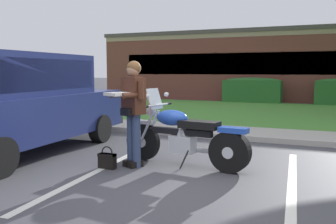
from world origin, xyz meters
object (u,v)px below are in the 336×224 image
object	(u,v)px
parked_suv_adjacent	(17,103)
brick_building	(293,66)
handbag	(107,159)
hedge_left	(252,90)
rider_person	(132,105)
motorcycle	(188,137)

from	to	relation	value
parked_suv_adjacent	brick_building	bearing A→B (deg)	80.33
handbag	hedge_left	xyz separation A→B (m)	(-0.28, 13.32, 0.51)
rider_person	parked_suv_adjacent	bearing A→B (deg)	179.40
rider_person	brick_building	world-z (taller)	brick_building
motorcycle	rider_person	size ratio (longest dim) A/B	1.31
parked_suv_adjacent	hedge_left	distance (m)	13.16
motorcycle	handbag	bearing A→B (deg)	-150.66
handbag	parked_suv_adjacent	size ratio (longest dim) A/B	0.07
motorcycle	parked_suv_adjacent	distance (m)	3.33
handbag	parked_suv_adjacent	distance (m)	2.31
parked_suv_adjacent	handbag	bearing A→B (deg)	-7.78
motorcycle	rider_person	bearing A→B (deg)	-155.66
rider_person	hedge_left	distance (m)	13.07
rider_person	parked_suv_adjacent	xyz separation A→B (m)	(-2.46, 0.03, -0.05)
motorcycle	hedge_left	xyz separation A→B (m)	(-1.41, 12.68, 0.16)
parked_suv_adjacent	brick_building	world-z (taller)	brick_building
rider_person	parked_suv_adjacent	world-z (taller)	parked_suv_adjacent
handbag	hedge_left	bearing A→B (deg)	91.19
motorcycle	hedge_left	world-z (taller)	motorcycle
brick_building	motorcycle	bearing A→B (deg)	-89.72
hedge_left	parked_suv_adjacent	bearing A→B (deg)	-98.17
parked_suv_adjacent	brick_building	distance (m)	19.01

